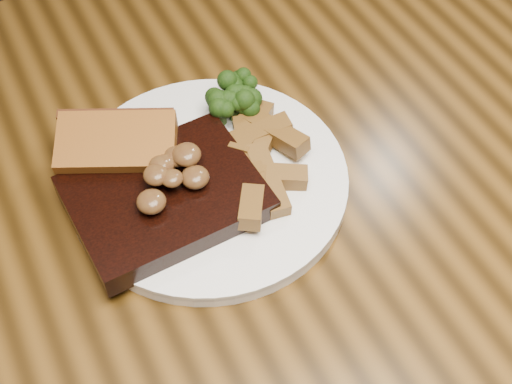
# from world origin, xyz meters

# --- Properties ---
(dining_table) EXTENTS (1.60, 0.90, 0.75)m
(dining_table) POSITION_xyz_m (0.00, 0.00, 0.66)
(dining_table) COLOR #523410
(dining_table) RESTS_ON ground
(plate) EXTENTS (0.31, 0.31, 0.01)m
(plate) POSITION_xyz_m (-0.04, 0.06, 0.76)
(plate) COLOR white
(plate) RESTS_ON dining_table
(steak) EXTENTS (0.18, 0.14, 0.03)m
(steak) POSITION_xyz_m (-0.10, 0.04, 0.78)
(steak) COLOR black
(steak) RESTS_ON plate
(steak_bone) EXTENTS (0.14, 0.02, 0.02)m
(steak_bone) POSITION_xyz_m (-0.10, -0.02, 0.77)
(steak_bone) COLOR beige
(steak_bone) RESTS_ON plate
(mushroom_pile) EXTENTS (0.08, 0.08, 0.03)m
(mushroom_pile) POSITION_xyz_m (-0.09, 0.05, 0.80)
(mushroom_pile) COLOR #563B1B
(mushroom_pile) RESTS_ON steak
(garlic_bread) EXTENTS (0.13, 0.11, 0.03)m
(garlic_bread) POSITION_xyz_m (-0.12, 0.11, 0.77)
(garlic_bread) COLOR #95481B
(garlic_bread) RESTS_ON plate
(potato_wedges) EXTENTS (0.11, 0.11, 0.02)m
(potato_wedges) POSITION_xyz_m (0.02, 0.04, 0.77)
(potato_wedges) COLOR brown
(potato_wedges) RESTS_ON plate
(broccoli_cluster) EXTENTS (0.06, 0.06, 0.04)m
(broccoli_cluster) POSITION_xyz_m (0.02, 0.12, 0.78)
(broccoli_cluster) COLOR #1E370C
(broccoli_cluster) RESTS_ON plate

